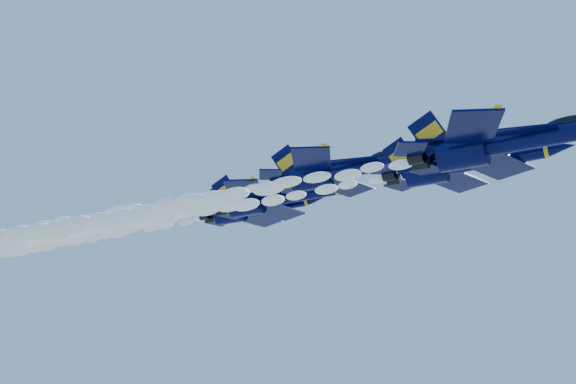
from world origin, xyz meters
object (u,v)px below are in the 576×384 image
at_px(jet_fourth, 275,198).
at_px(jet_lead, 508,142).
at_px(jet_third, 344,170).
at_px(jet_fifth, 254,208).
at_px(jet_second, 463,163).

bearing_deg(jet_fourth, jet_lead, -31.98).
height_order(jet_third, jet_fourth, jet_fourth).
height_order(jet_fourth, jet_fifth, jet_fifth).
height_order(jet_lead, jet_third, jet_third).
height_order(jet_second, jet_fifth, jet_fifth).
height_order(jet_second, jet_third, jet_third).
relative_size(jet_second, jet_third, 0.87).
xyz_separation_m(jet_lead, jet_third, (-20.23, 13.62, 6.18)).
bearing_deg(jet_second, jet_third, 149.69).
xyz_separation_m(jet_lead, jet_fourth, (-32.13, 20.07, 6.88)).
bearing_deg(jet_fifth, jet_second, -34.29).
bearing_deg(jet_second, jet_fifth, 145.71).
height_order(jet_lead, jet_fifth, jet_fifth).
distance_m(jet_fourth, jet_fifth, 11.25).
relative_size(jet_lead, jet_third, 0.98).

